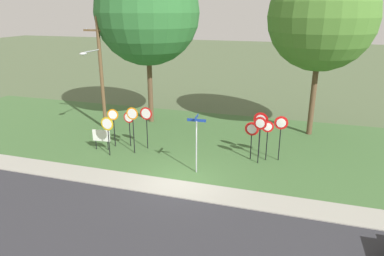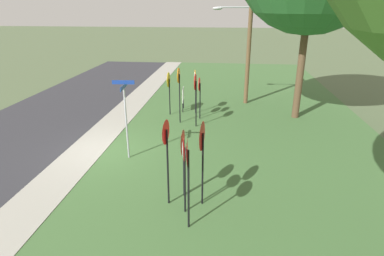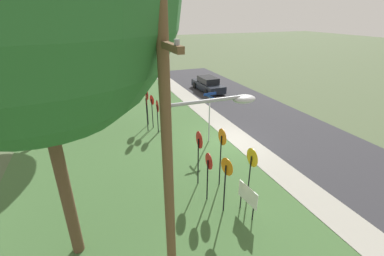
# 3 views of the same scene
# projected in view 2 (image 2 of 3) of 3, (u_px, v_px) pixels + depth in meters

# --- Properties ---
(ground_plane) EXTENTS (160.00, 160.00, 0.00)m
(ground_plane) POSITION_uv_depth(u_px,v_px,m) (106.00, 151.00, 13.30)
(ground_plane) COLOR #4C5B3D
(sidewalk_strip) EXTENTS (44.00, 1.60, 0.06)m
(sidewalk_strip) POSITION_uv_depth(u_px,v_px,m) (87.00, 150.00, 13.37)
(sidewalk_strip) COLOR #99968C
(sidewalk_strip) RESTS_ON ground_plane
(grass_median) EXTENTS (44.00, 12.00, 0.04)m
(grass_median) POSITION_uv_depth(u_px,v_px,m) (252.00, 158.00, 12.66)
(grass_median) COLOR #3D6033
(grass_median) RESTS_ON ground_plane
(stop_sign_near_left) EXTENTS (0.68, 0.10, 2.19)m
(stop_sign_near_left) POSITION_uv_depth(u_px,v_px,m) (200.00, 89.00, 16.48)
(stop_sign_near_left) COLOR black
(stop_sign_near_left) RESTS_ON grass_median
(stop_sign_near_right) EXTENTS (0.78, 0.10, 2.32)m
(stop_sign_near_right) POSITION_uv_depth(u_px,v_px,m) (169.00, 84.00, 17.07)
(stop_sign_near_right) COLOR black
(stop_sign_near_right) RESTS_ON grass_median
(stop_sign_far_left) EXTENTS (0.68, 0.14, 2.38)m
(stop_sign_far_left) POSITION_uv_depth(u_px,v_px,m) (195.00, 83.00, 17.28)
(stop_sign_far_left) COLOR black
(stop_sign_far_left) RESTS_ON grass_median
(stop_sign_far_center) EXTENTS (0.76, 0.10, 2.61)m
(stop_sign_far_center) POSITION_uv_depth(u_px,v_px,m) (196.00, 89.00, 15.26)
(stop_sign_far_center) COLOR black
(stop_sign_far_center) RESTS_ON grass_median
(stop_sign_far_right) EXTENTS (0.72, 0.10, 2.79)m
(stop_sign_far_right) POSITION_uv_depth(u_px,v_px,m) (179.00, 83.00, 15.73)
(stop_sign_far_right) COLOR black
(stop_sign_far_right) RESTS_ON grass_median
(yield_sign_near_left) EXTENTS (0.84, 0.13, 2.62)m
(yield_sign_near_left) POSITION_uv_depth(u_px,v_px,m) (202.00, 144.00, 9.03)
(yield_sign_near_left) COLOR black
(yield_sign_near_left) RESTS_ON grass_median
(yield_sign_near_right) EXTENTS (0.64, 0.16, 2.30)m
(yield_sign_near_right) POSITION_uv_depth(u_px,v_px,m) (184.00, 159.00, 8.75)
(yield_sign_near_right) COLOR black
(yield_sign_near_right) RESTS_ON grass_median
(yield_sign_far_left) EXTENTS (0.75, 0.12, 2.58)m
(yield_sign_far_left) POSITION_uv_depth(u_px,v_px,m) (187.00, 163.00, 8.02)
(yield_sign_far_left) COLOR black
(yield_sign_far_left) RESTS_ON grass_median
(yield_sign_far_right) EXTENTS (0.71, 0.12, 2.66)m
(yield_sign_far_right) POSITION_uv_depth(u_px,v_px,m) (166.00, 143.00, 9.05)
(yield_sign_far_right) COLOR black
(yield_sign_far_right) RESTS_ON grass_median
(yield_sign_center) EXTENTS (0.78, 0.10, 2.20)m
(yield_sign_center) POSITION_uv_depth(u_px,v_px,m) (183.00, 148.00, 9.57)
(yield_sign_center) COLOR black
(yield_sign_center) RESTS_ON grass_median
(street_name_post) EXTENTS (0.96, 0.82, 3.08)m
(street_name_post) POSITION_uv_depth(u_px,v_px,m) (126.00, 113.00, 12.03)
(street_name_post) COLOR #9EA0A8
(street_name_post) RESTS_ON grass_median
(utility_pole) EXTENTS (2.10, 2.27, 7.65)m
(utility_pole) POSITION_uv_depth(u_px,v_px,m) (247.00, 32.00, 18.29)
(utility_pole) COLOR brown
(utility_pole) RESTS_ON grass_median
(notice_board) EXTENTS (1.10, 0.13, 1.25)m
(notice_board) POSITION_uv_depth(u_px,v_px,m) (183.00, 96.00, 18.10)
(notice_board) COLOR black
(notice_board) RESTS_ON grass_median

